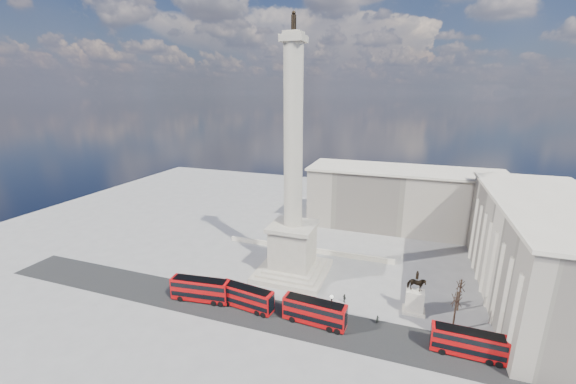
# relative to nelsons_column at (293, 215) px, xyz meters

# --- Properties ---
(ground) EXTENTS (180.00, 180.00, 0.00)m
(ground) POSITION_rel_nelsons_column_xyz_m (0.00, -5.00, -12.92)
(ground) COLOR gray
(ground) RESTS_ON ground
(asphalt_road) EXTENTS (120.00, 9.00, 0.01)m
(asphalt_road) POSITION_rel_nelsons_column_xyz_m (5.00, -15.00, -12.91)
(asphalt_road) COLOR #262626
(asphalt_road) RESTS_ON ground
(nelsons_column) EXTENTS (14.00, 14.00, 49.85)m
(nelsons_column) POSITION_rel_nelsons_column_xyz_m (0.00, 0.00, 0.00)
(nelsons_column) COLOR #ACA28F
(nelsons_column) RESTS_ON ground
(balustrade_wall) EXTENTS (40.00, 0.60, 1.10)m
(balustrade_wall) POSITION_rel_nelsons_column_xyz_m (0.00, 11.00, -12.37)
(balustrade_wall) COLOR beige
(balustrade_wall) RESTS_ON ground
(building_east) EXTENTS (19.00, 46.00, 18.60)m
(building_east) POSITION_rel_nelsons_column_xyz_m (45.00, 5.00, -3.59)
(building_east) COLOR beige
(building_east) RESTS_ON ground
(building_northeast) EXTENTS (51.00, 17.00, 16.60)m
(building_northeast) POSITION_rel_nelsons_column_xyz_m (20.00, 35.00, -4.59)
(building_northeast) COLOR beige
(building_northeast) RESTS_ON ground
(red_bus_a) EXTENTS (10.84, 3.66, 4.31)m
(red_bus_a) POSITION_rel_nelsons_column_xyz_m (-12.37, -15.12, -10.66)
(red_bus_a) COLOR #B1090A
(red_bus_a) RESTS_ON ground
(red_bus_b) EXTENTS (10.23, 3.57, 4.06)m
(red_bus_b) POSITION_rel_nelsons_column_xyz_m (-3.57, -14.56, -10.79)
(red_bus_b) COLOR #B1090A
(red_bus_b) RESTS_ON ground
(red_bus_c) EXTENTS (10.53, 3.15, 4.21)m
(red_bus_c) POSITION_rel_nelsons_column_xyz_m (8.74, -14.84, -10.71)
(red_bus_c) COLOR #B1090A
(red_bus_c) RESTS_ON ground
(red_bus_d) EXTENTS (9.92, 2.54, 4.00)m
(red_bus_d) POSITION_rel_nelsons_column_xyz_m (31.19, -14.64, -10.82)
(red_bus_d) COLOR #B1090A
(red_bus_d) RESTS_ON ground
(victorian_lamp) EXTENTS (0.56, 0.56, 6.53)m
(victorian_lamp) POSITION_rel_nelsons_column_xyz_m (11.63, -15.98, -9.07)
(victorian_lamp) COLOR black
(victorian_lamp) RESTS_ON ground
(equestrian_statue) EXTENTS (3.72, 2.79, 7.82)m
(equestrian_statue) POSITION_rel_nelsons_column_xyz_m (23.94, -6.15, -10.23)
(equestrian_statue) COLOR beige
(equestrian_statue) RESTS_ON ground
(bare_tree_near) EXTENTS (1.66, 1.66, 7.27)m
(bare_tree_near) POSITION_rel_nelsons_column_xyz_m (29.78, -9.34, -7.19)
(bare_tree_near) COLOR #332319
(bare_tree_near) RESTS_ON ground
(bare_tree_mid) EXTENTS (1.65, 1.65, 6.25)m
(bare_tree_mid) POSITION_rel_nelsons_column_xyz_m (31.11, -3.14, -7.99)
(bare_tree_mid) COLOR #332319
(bare_tree_mid) RESTS_ON ground
(bare_tree_far) EXTENTS (1.93, 1.93, 7.87)m
(bare_tree_far) POSITION_rel_nelsons_column_xyz_m (42.01, 6.85, -6.72)
(bare_tree_far) COLOR #332319
(bare_tree_far) RESTS_ON ground
(pedestrian_walking) EXTENTS (0.67, 0.60, 1.53)m
(pedestrian_walking) POSITION_rel_nelsons_column_xyz_m (18.40, -11.50, -12.15)
(pedestrian_walking) COLOR black
(pedestrian_walking) RESTS_ON ground
(pedestrian_standing) EXTENTS (0.90, 0.73, 1.72)m
(pedestrian_standing) POSITION_rel_nelsons_column_xyz_m (33.38, -11.50, -12.06)
(pedestrian_standing) COLOR black
(pedestrian_standing) RESTS_ON ground
(pedestrian_crossing) EXTENTS (1.00, 0.94, 1.65)m
(pedestrian_crossing) POSITION_rel_nelsons_column_xyz_m (12.19, -7.17, -12.09)
(pedestrian_crossing) COLOR black
(pedestrian_crossing) RESTS_ON ground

